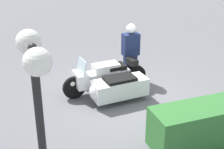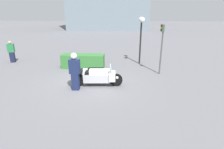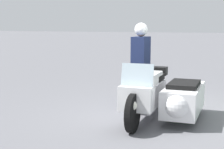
% 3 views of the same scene
% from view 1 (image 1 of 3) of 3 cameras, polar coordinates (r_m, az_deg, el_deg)
% --- Properties ---
extents(ground_plane, '(160.00, 160.00, 0.00)m').
position_cam_1_polar(ground_plane, '(10.38, 2.35, -3.07)').
color(ground_plane, slate).
extents(police_motorcycle, '(2.69, 1.33, 1.17)m').
position_cam_1_polar(police_motorcycle, '(9.94, -0.33, -1.32)').
color(police_motorcycle, black).
rests_on(police_motorcycle, ground).
extents(officer_rider, '(0.52, 0.33, 1.89)m').
position_cam_1_polar(officer_rider, '(10.83, 3.09, 3.88)').
color(officer_rider, '#192347').
rests_on(officer_rider, ground).
extents(hedge_bush_curbside, '(2.95, 0.88, 0.96)m').
position_cam_1_polar(hedge_bush_curbside, '(8.37, 16.22, -7.64)').
color(hedge_bush_curbside, '#337033').
rests_on(hedge_bush_curbside, ground).
extents(twin_lamp_post, '(0.36, 1.14, 3.42)m').
position_cam_1_polar(twin_lamp_post, '(4.73, -12.45, -2.19)').
color(twin_lamp_post, black).
rests_on(twin_lamp_post, ground).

